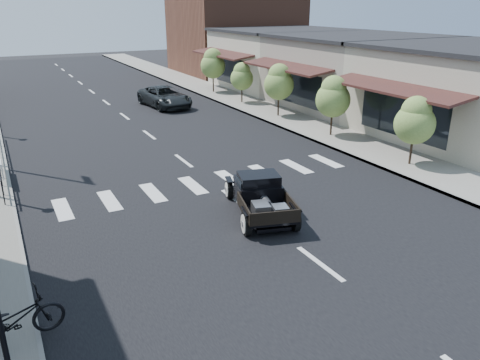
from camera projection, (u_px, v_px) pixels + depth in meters
name	position (u px, v px, depth m)	size (l,w,h in m)	color
ground	(263.00, 221.00, 15.10)	(120.00, 120.00, 0.00)	black
road	(134.00, 123.00, 27.50)	(14.00, 80.00, 0.02)	black
road_markings	(162.00, 145.00, 23.37)	(12.00, 60.00, 0.06)	silver
sidewalk_right	(259.00, 108.00, 31.20)	(3.00, 80.00, 0.15)	gray
storefront_near	(474.00, 93.00, 24.18)	(10.00, 9.00, 4.50)	#BCB19F
storefront_mid	(357.00, 72.00, 31.63)	(10.00, 9.00, 4.50)	gray
storefront_far	(284.00, 59.00, 39.07)	(10.00, 9.00, 4.50)	beige
far_building_right	(235.00, 37.00, 47.11)	(11.00, 10.00, 7.00)	brown
banner	(2.00, 170.00, 18.39)	(0.04, 2.20, 0.60)	silver
small_tree_a	(414.00, 132.00, 19.60)	(1.69, 1.69, 2.81)	olive
small_tree_b	(332.00, 107.00, 24.04)	(1.78, 1.78, 2.96)	olive
small_tree_c	(279.00, 91.00, 28.29)	(1.81, 1.81, 3.02)	olive
small_tree_d	(242.00, 83.00, 32.29)	(1.57, 1.57, 2.62)	olive
small_tree_e	(213.00, 71.00, 36.10)	(1.91, 1.91, 3.18)	olive
hotrod_pickup	(260.00, 195.00, 15.39)	(1.87, 4.01, 1.39)	black
second_car	(165.00, 97.00, 31.66)	(2.25, 4.89, 1.36)	black
motorcycle	(14.00, 321.00, 9.32)	(0.69, 1.97, 1.03)	black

